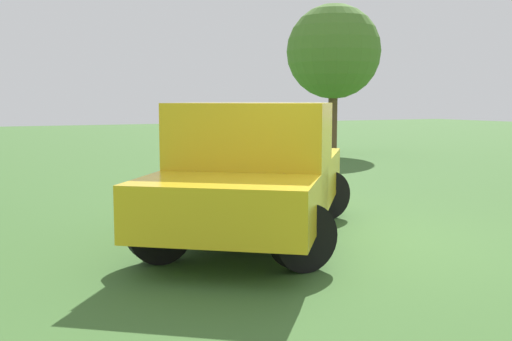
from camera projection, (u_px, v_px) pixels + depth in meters
ground_plane at (315, 240)px, 7.98m from camera, size 80.00×80.00×0.00m
pickup_truck at (254, 170)px, 7.95m from camera, size 4.41×4.87×1.79m
tree_back_right at (334, 52)px, 21.04m from camera, size 3.25×3.25×5.14m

